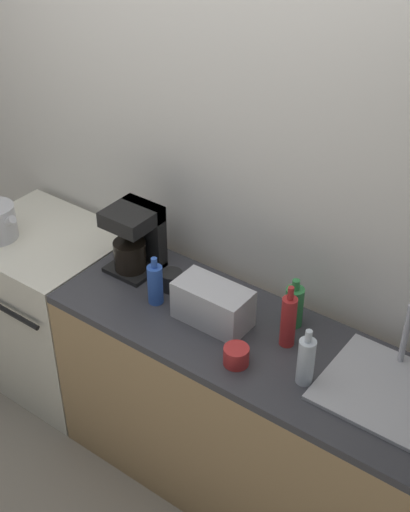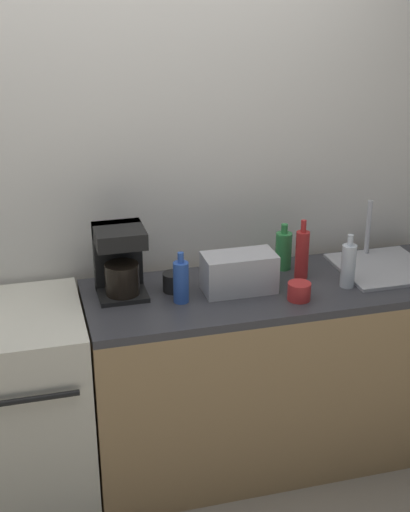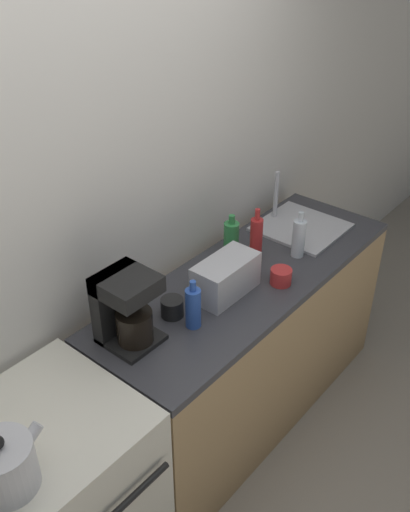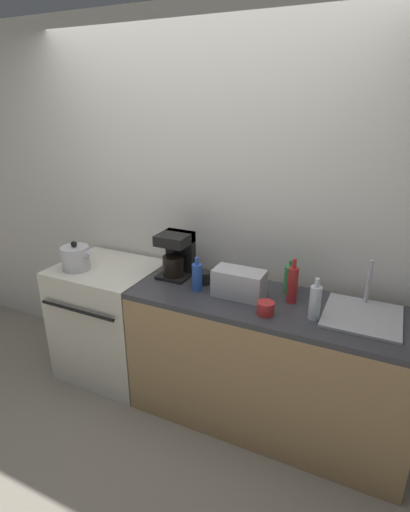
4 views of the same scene
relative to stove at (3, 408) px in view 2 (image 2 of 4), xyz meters
name	(u,v)px [view 2 (image 2 of 4)]	position (x,y,z in m)	size (l,w,h in m)	color
wall_back	(125,183)	(0.62, 0.36, 0.84)	(8.00, 0.05, 2.60)	silver
stove	(3,408)	(0.00, 0.00, 0.00)	(0.72, 0.66, 0.89)	silver
counter_block	(277,372)	(1.24, -0.01, -0.01)	(1.73, 0.59, 0.89)	tan
toaster	(239,272)	(1.04, -0.02, 0.52)	(0.31, 0.16, 0.17)	#BCBCC1
coffee_maker	(120,259)	(0.54, 0.09, 0.59)	(0.21, 0.22, 0.31)	black
sink_tray	(382,265)	(1.76, 0.04, 0.45)	(0.41, 0.42, 0.28)	#B7B7BC
bottle_clear	(348,265)	(1.52, -0.10, 0.54)	(0.06, 0.06, 0.24)	silver
bottle_green	(283,250)	(1.31, 0.16, 0.53)	(0.08, 0.08, 0.22)	#338C47
bottle_red	(302,254)	(1.36, 0.04, 0.55)	(0.06, 0.06, 0.28)	#B72828
bottle_blue	(181,281)	(0.77, -0.06, 0.53)	(0.07, 0.07, 0.22)	#2D56B7
cup_red	(299,291)	(1.26, -0.17, 0.47)	(0.10, 0.10, 0.08)	red
cup_black	(174,282)	(0.77, 0.05, 0.48)	(0.10, 0.10, 0.08)	black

